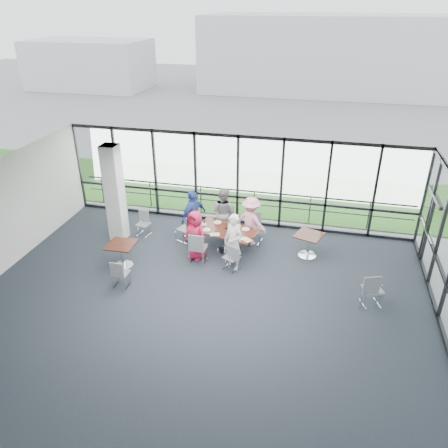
% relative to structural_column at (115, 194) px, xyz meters
% --- Properties ---
extents(floor, '(12.00, 10.00, 0.02)m').
position_rel_structural_column_xyz_m(floor, '(3.60, -3.00, -1.61)').
color(floor, '#212831').
rests_on(floor, ground).
extents(ceiling, '(12.00, 10.00, 0.04)m').
position_rel_structural_column_xyz_m(ceiling, '(3.60, -3.00, 1.60)').
color(ceiling, white).
rests_on(ceiling, ground).
extents(wall_front, '(12.00, 0.10, 3.20)m').
position_rel_structural_column_xyz_m(wall_front, '(3.60, -8.00, 0.00)').
color(wall_front, silver).
rests_on(wall_front, ground).
extents(curtain_wall_back, '(12.00, 0.10, 3.20)m').
position_rel_structural_column_xyz_m(curtain_wall_back, '(3.60, 2.00, 0.00)').
color(curtain_wall_back, white).
rests_on(curtain_wall_back, ground).
extents(exit_door, '(0.12, 1.60, 2.10)m').
position_rel_structural_column_xyz_m(exit_door, '(9.60, 0.75, -0.55)').
color(exit_door, black).
rests_on(exit_door, ground).
extents(structural_column, '(0.50, 0.50, 3.20)m').
position_rel_structural_column_xyz_m(structural_column, '(0.00, 0.00, 0.00)').
color(structural_column, silver).
rests_on(structural_column, ground).
extents(apron, '(80.00, 70.00, 0.02)m').
position_rel_structural_column_xyz_m(apron, '(3.60, 7.00, -1.62)').
color(apron, gray).
rests_on(apron, ground).
extents(grass_strip, '(80.00, 5.00, 0.01)m').
position_rel_structural_column_xyz_m(grass_strip, '(3.60, 5.00, -1.59)').
color(grass_strip, '#26591F').
rests_on(grass_strip, ground).
extents(hangar_main, '(24.00, 10.00, 6.00)m').
position_rel_structural_column_xyz_m(hangar_main, '(7.60, 29.00, 1.40)').
color(hangar_main, silver).
rests_on(hangar_main, ground).
extents(hangar_aux, '(10.00, 6.00, 4.00)m').
position_rel_structural_column_xyz_m(hangar_aux, '(-14.40, 25.00, 0.40)').
color(hangar_aux, silver).
rests_on(hangar_aux, ground).
extents(guard_rail, '(12.00, 0.06, 0.06)m').
position_rel_structural_column_xyz_m(guard_rail, '(3.60, 2.60, -1.10)').
color(guard_rail, '#2D2D33').
rests_on(guard_rail, ground).
extents(main_table, '(2.13, 1.52, 0.75)m').
position_rel_structural_column_xyz_m(main_table, '(3.67, -0.02, -0.97)').
color(main_table, '#361C10').
rests_on(main_table, ground).
extents(side_table_left, '(0.80, 0.80, 0.75)m').
position_rel_structural_column_xyz_m(side_table_left, '(0.87, -1.60, -0.98)').
color(side_table_left, '#361C10').
rests_on(side_table_left, ground).
extents(side_table_right, '(0.97, 0.97, 0.75)m').
position_rel_structural_column_xyz_m(side_table_right, '(6.19, 0.25, -0.98)').
color(side_table_right, '#361C10').
rests_on(side_table_right, ground).
extents(diner_near_left, '(0.91, 0.79, 1.58)m').
position_rel_structural_column_xyz_m(diner_near_left, '(2.87, -0.65, -0.81)').
color(diner_near_left, '#C31B3F').
rests_on(diner_near_left, ground).
extents(diner_near_right, '(0.77, 0.70, 1.73)m').
position_rel_structural_column_xyz_m(diner_near_right, '(4.08, -0.91, -0.74)').
color(diner_near_right, silver).
rests_on(diner_near_right, ground).
extents(diner_far_left, '(0.95, 0.74, 1.72)m').
position_rel_structural_column_xyz_m(diner_far_left, '(3.33, 0.95, -0.74)').
color(diner_far_left, gray).
rests_on(diner_far_left, ground).
extents(diner_far_right, '(1.18, 0.89, 1.63)m').
position_rel_structural_column_xyz_m(diner_far_right, '(4.33, 0.59, -0.78)').
color(diner_far_right, pink).
rests_on(diner_far_right, ground).
extents(diner_end, '(0.99, 1.21, 1.81)m').
position_rel_structural_column_xyz_m(diner_end, '(2.50, 0.35, -0.70)').
color(diner_end, '#2C4395').
rests_on(diner_end, ground).
extents(chair_main_nl, '(0.48, 0.48, 0.98)m').
position_rel_structural_column_xyz_m(chair_main_nl, '(2.99, -0.84, -1.11)').
color(chair_main_nl, slate).
rests_on(chair_main_nl, ground).
extents(chair_main_nr, '(0.56, 0.56, 0.85)m').
position_rel_structural_column_xyz_m(chair_main_nr, '(4.07, -1.06, -1.17)').
color(chair_main_nr, slate).
rests_on(chair_main_nr, ground).
extents(chair_main_fl, '(0.49, 0.49, 0.96)m').
position_rel_structural_column_xyz_m(chair_main_fl, '(3.43, 1.02, -1.12)').
color(chair_main_fl, slate).
rests_on(chair_main_fl, ground).
extents(chair_main_fr, '(0.55, 0.55, 0.97)m').
position_rel_structural_column_xyz_m(chair_main_fr, '(4.43, 0.76, -1.11)').
color(chair_main_fr, slate).
rests_on(chair_main_fr, ground).
extents(chair_main_end, '(0.55, 0.55, 0.86)m').
position_rel_structural_column_xyz_m(chair_main_end, '(2.20, 0.31, -1.17)').
color(chair_main_end, slate).
rests_on(chair_main_end, ground).
extents(chair_spare_la, '(0.42, 0.42, 0.84)m').
position_rel_structural_column_xyz_m(chair_spare_la, '(1.28, -2.58, -1.18)').
color(chair_spare_la, slate).
rests_on(chair_spare_la, ground).
extents(chair_spare_lb, '(0.46, 0.46, 0.82)m').
position_rel_structural_column_xyz_m(chair_spare_lb, '(0.73, 0.35, -1.19)').
color(chair_spare_lb, slate).
rests_on(chair_spare_lb, ground).
extents(chair_spare_r, '(0.60, 0.60, 0.95)m').
position_rel_structural_column_xyz_m(chair_spare_r, '(7.96, -1.84, -1.12)').
color(chair_spare_r, slate).
rests_on(chair_spare_r, ground).
extents(plate_nl, '(0.24, 0.24, 0.01)m').
position_rel_structural_column_xyz_m(plate_nl, '(3.07, -0.18, -0.84)').
color(plate_nl, white).
rests_on(plate_nl, main_table).
extents(plate_nr, '(0.24, 0.24, 0.01)m').
position_rel_structural_column_xyz_m(plate_nr, '(4.19, -0.47, -0.84)').
color(plate_nr, white).
rests_on(plate_nr, main_table).
extents(plate_fl, '(0.25, 0.25, 0.01)m').
position_rel_structural_column_xyz_m(plate_fl, '(3.29, 0.40, -0.84)').
color(plate_fl, white).
rests_on(plate_fl, main_table).
extents(plate_fr, '(0.24, 0.24, 0.01)m').
position_rel_structural_column_xyz_m(plate_fr, '(4.25, 0.15, -0.84)').
color(plate_fr, white).
rests_on(plate_fr, main_table).
extents(plate_end, '(0.24, 0.24, 0.01)m').
position_rel_structural_column_xyz_m(plate_end, '(2.86, 0.15, -0.84)').
color(plate_end, white).
rests_on(plate_end, main_table).
extents(tumbler_a, '(0.07, 0.07, 0.13)m').
position_rel_structural_column_xyz_m(tumbler_a, '(3.40, -0.24, -0.78)').
color(tumbler_a, white).
rests_on(tumbler_a, main_table).
extents(tumbler_b, '(0.07, 0.07, 0.14)m').
position_rel_structural_column_xyz_m(tumbler_b, '(3.90, -0.33, -0.78)').
color(tumbler_b, white).
rests_on(tumbler_b, main_table).
extents(tumbler_c, '(0.07, 0.07, 0.15)m').
position_rel_structural_column_xyz_m(tumbler_c, '(3.80, 0.15, -0.78)').
color(tumbler_c, white).
rests_on(tumbler_c, main_table).
extents(tumbler_d, '(0.06, 0.06, 0.13)m').
position_rel_structural_column_xyz_m(tumbler_d, '(2.94, 0.05, -0.79)').
color(tumbler_d, white).
rests_on(tumbler_d, main_table).
extents(menu_a, '(0.35, 0.29, 0.00)m').
position_rel_structural_column_xyz_m(menu_a, '(3.39, -0.39, -0.85)').
color(menu_a, silver).
rests_on(menu_a, main_table).
extents(menu_b, '(0.39, 0.37, 0.00)m').
position_rel_structural_column_xyz_m(menu_b, '(4.40, -0.50, -0.85)').
color(menu_b, silver).
rests_on(menu_b, main_table).
extents(menu_c, '(0.37, 0.33, 0.00)m').
position_rel_structural_column_xyz_m(menu_c, '(3.91, 0.31, -0.85)').
color(menu_c, silver).
rests_on(menu_c, main_table).
extents(condiment_caddy, '(0.10, 0.07, 0.04)m').
position_rel_structural_column_xyz_m(condiment_caddy, '(3.68, 0.06, -0.83)').
color(condiment_caddy, black).
rests_on(condiment_caddy, main_table).
extents(ketchup_bottle, '(0.06, 0.06, 0.18)m').
position_rel_structural_column_xyz_m(ketchup_bottle, '(3.72, 0.06, -0.76)').
color(ketchup_bottle, '#B82104').
rests_on(ketchup_bottle, main_table).
extents(green_bottle, '(0.05, 0.05, 0.20)m').
position_rel_structural_column_xyz_m(green_bottle, '(3.75, 0.05, -0.75)').
color(green_bottle, '#1A7831').
rests_on(green_bottle, main_table).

